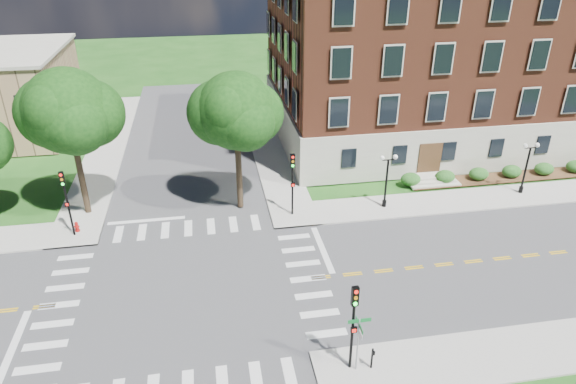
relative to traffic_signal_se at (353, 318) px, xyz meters
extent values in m
plane|color=#194A14|center=(-7.74, 7.32, -3.19)|extent=(160.00, 160.00, 0.00)
cube|color=#3D3D3F|center=(-7.74, 7.32, -3.18)|extent=(90.00, 12.00, 0.01)
cube|color=#3D3D3F|center=(-7.74, 7.32, -3.18)|extent=(12.00, 90.00, 0.01)
cube|color=#9E9B93|center=(15.26, 15.07, -3.13)|extent=(34.00, 3.50, 0.12)
cube|color=#9E9B93|center=(0.01, 30.32, -3.13)|extent=(3.50, 34.00, 0.12)
cube|color=#9E9B93|center=(-15.49, 30.32, -3.13)|extent=(3.50, 34.00, 0.12)
cube|color=silver|center=(1.06, 10.32, -3.19)|extent=(0.40, 5.50, 0.00)
cube|color=#ADA998|center=(16.26, 29.32, -0.97)|extent=(30.00, 20.00, 4.20)
cube|color=brown|center=(16.26, 29.32, 7.03)|extent=(29.55, 19.70, 11.80)
cube|color=#472D19|center=(12.26, 19.28, -1.37)|extent=(2.00, 0.10, 2.80)
cylinder|color=black|center=(-15.09, 18.00, -0.62)|extent=(0.44, 0.44, 4.89)
sphere|color=#0F340E|center=(-15.09, 18.00, 4.78)|extent=(5.90, 5.90, 5.90)
cylinder|color=black|center=(-3.80, 16.96, -0.65)|extent=(0.44, 0.44, 4.82)
sphere|color=#0F340E|center=(-3.80, 16.96, 4.50)|extent=(5.49, 5.49, 5.49)
cylinder|color=black|center=(0.00, 0.02, -1.17)|extent=(0.14, 0.14, 3.80)
cube|color=black|center=(0.00, 0.02, 1.23)|extent=(0.33, 0.24, 1.00)
cylinder|color=red|center=(0.00, -0.11, 1.56)|extent=(0.18, 0.06, 0.18)
cylinder|color=orange|center=(0.00, -0.11, 1.23)|extent=(0.18, 0.06, 0.18)
cylinder|color=#19E533|center=(0.00, -0.11, 0.90)|extent=(0.18, 0.06, 0.18)
cube|color=black|center=(0.00, -0.16, -0.57)|extent=(0.31, 0.14, 0.30)
cylinder|color=black|center=(-0.13, 15.10, -1.17)|extent=(0.14, 0.14, 3.80)
cube|color=black|center=(-0.13, 15.10, 1.23)|extent=(0.34, 0.25, 1.00)
cylinder|color=red|center=(-0.13, 14.97, 1.56)|extent=(0.18, 0.07, 0.18)
cylinder|color=orange|center=(-0.13, 14.97, 1.23)|extent=(0.18, 0.07, 0.18)
cylinder|color=#19E533|center=(-0.13, 14.97, 0.90)|extent=(0.18, 0.07, 0.18)
cube|color=black|center=(-0.13, 14.92, -0.57)|extent=(0.31, 0.15, 0.30)
cylinder|color=black|center=(-15.48, 14.81, -1.17)|extent=(0.14, 0.14, 3.80)
cube|color=black|center=(-15.48, 14.81, 1.23)|extent=(0.37, 0.31, 1.00)
cylinder|color=red|center=(-15.48, 14.68, 1.56)|extent=(0.19, 0.10, 0.18)
cylinder|color=orange|center=(-15.48, 14.68, 1.23)|extent=(0.19, 0.10, 0.18)
cylinder|color=#19E533|center=(-15.48, 14.68, 0.90)|extent=(0.19, 0.10, 0.18)
cube|color=black|center=(-15.48, 14.63, -0.57)|extent=(0.32, 0.21, 0.30)
cylinder|color=black|center=(6.96, 15.08, -2.82)|extent=(0.32, 0.32, 0.50)
cylinder|color=black|center=(6.96, 15.08, -1.17)|extent=(0.16, 0.16, 3.80)
cube|color=black|center=(6.96, 15.08, 0.78)|extent=(1.00, 0.06, 0.06)
sphere|color=white|center=(6.46, 15.08, 0.98)|extent=(0.36, 0.36, 0.36)
sphere|color=white|center=(7.46, 15.08, 0.98)|extent=(0.36, 0.36, 0.36)
cylinder|color=black|center=(18.50, 15.42, -2.82)|extent=(0.32, 0.32, 0.50)
cylinder|color=black|center=(18.50, 15.42, -1.17)|extent=(0.16, 0.16, 3.80)
cube|color=black|center=(18.50, 15.42, 0.78)|extent=(1.00, 0.06, 0.06)
sphere|color=white|center=(18.00, 15.42, 0.98)|extent=(0.36, 0.36, 0.36)
sphere|color=white|center=(19.00, 15.42, 0.98)|extent=(0.36, 0.36, 0.36)
cylinder|color=gray|center=(0.25, -0.16, -1.52)|extent=(0.07, 0.07, 3.10)
cube|color=#0D6928|center=(0.25, -0.16, -0.07)|extent=(1.10, 0.03, 0.20)
cube|color=#0D6928|center=(0.25, -0.16, -0.32)|extent=(0.03, 1.10, 0.20)
cube|color=silver|center=(0.30, -0.16, -0.77)|extent=(0.03, 0.75, 0.25)
cylinder|color=black|center=(1.00, -0.21, -2.47)|extent=(0.10, 0.10, 1.20)
cube|color=black|center=(1.00, -0.33, -2.02)|extent=(0.14, 0.08, 0.22)
cylinder|color=#A60F0C|center=(-15.35, 15.24, -3.02)|extent=(0.32, 0.32, 0.10)
cylinder|color=#A60F0C|center=(-15.35, 15.24, -2.77)|extent=(0.22, 0.22, 0.60)
sphere|color=#A60F0C|center=(-15.35, 15.24, -2.44)|extent=(0.24, 0.24, 0.24)
cylinder|color=#A60F0C|center=(-15.35, 15.24, -2.69)|extent=(0.35, 0.12, 0.12)
cylinder|color=#A60F0C|center=(-15.35, 15.24, -2.69)|extent=(0.12, 0.35, 0.12)
camera|label=1|loc=(-6.01, -17.35, 15.89)|focal=32.00mm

